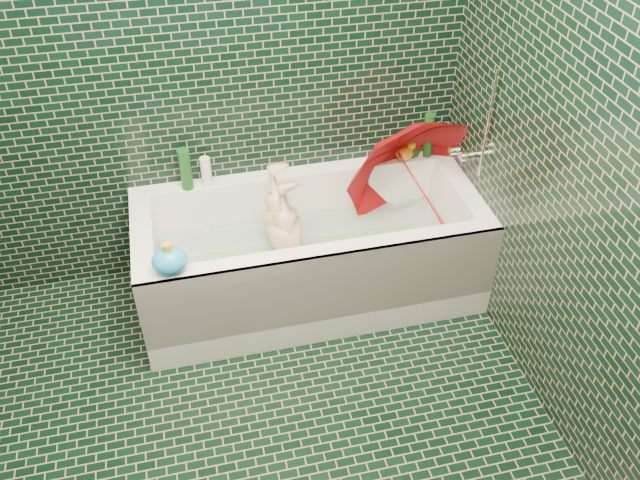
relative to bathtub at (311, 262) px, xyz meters
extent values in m
plane|color=black|center=(-0.45, -1.01, -0.21)|extent=(2.80, 2.80, 0.00)
plane|color=black|center=(-0.45, 0.39, 1.04)|extent=(2.80, 0.00, 2.80)
plane|color=black|center=(0.85, -1.01, 1.04)|extent=(0.00, 2.80, 2.80)
cube|color=white|center=(0.00, 0.02, -0.14)|extent=(1.70, 0.75, 0.15)
cube|color=white|center=(0.00, 0.34, 0.14)|extent=(1.70, 0.10, 0.40)
cube|color=white|center=(0.00, -0.31, 0.14)|extent=(1.70, 0.10, 0.40)
cube|color=white|center=(0.80, 0.02, 0.14)|extent=(0.10, 0.55, 0.40)
cube|color=white|center=(-0.80, 0.02, 0.14)|extent=(0.10, 0.55, 0.40)
cube|color=white|center=(0.00, -0.35, 0.06)|extent=(1.70, 0.02, 0.55)
cube|color=#3FD129|center=(0.00, 0.02, -0.06)|extent=(1.35, 0.47, 0.01)
cube|color=silver|center=(0.00, 0.02, 0.09)|extent=(1.48, 0.53, 0.00)
cylinder|color=silver|center=(0.83, 0.02, 0.52)|extent=(0.14, 0.05, 0.05)
cylinder|color=silver|center=(0.75, 0.08, 0.52)|extent=(0.05, 0.04, 0.04)
cylinder|color=silver|center=(0.82, -0.08, 0.74)|extent=(0.01, 0.01, 0.55)
imported|color=tan|center=(-0.11, 0.01, 0.10)|extent=(0.93, 0.36, 0.27)
imported|color=red|center=(0.59, 0.07, 0.33)|extent=(0.96, 0.89, 0.99)
imported|color=white|center=(0.71, 0.33, 0.34)|extent=(0.12, 0.12, 0.23)
imported|color=#441E71|center=(0.80, 0.34, 0.34)|extent=(0.10, 0.10, 0.19)
imported|color=#134416|center=(0.67, 0.33, 0.34)|extent=(0.18, 0.18, 0.18)
cylinder|color=#134416|center=(0.72, 0.34, 0.46)|extent=(0.06, 0.06, 0.24)
cylinder|color=silver|center=(0.78, 0.35, 0.43)|extent=(0.06, 0.06, 0.18)
cylinder|color=#134416|center=(-0.56, 0.32, 0.45)|extent=(0.08, 0.08, 0.22)
cylinder|color=white|center=(-0.46, 0.32, 0.42)|extent=(0.06, 0.06, 0.16)
ellipsoid|color=orange|center=(0.59, 0.32, 0.38)|extent=(0.10, 0.09, 0.07)
sphere|color=orange|center=(0.62, 0.32, 0.42)|extent=(0.05, 0.05, 0.05)
cone|color=orange|center=(0.65, 0.33, 0.42)|extent=(0.02, 0.02, 0.02)
ellipsoid|color=#1B9CFA|center=(-0.68, -0.30, 0.40)|extent=(0.18, 0.15, 0.12)
cylinder|color=orange|center=(-0.68, -0.30, 0.48)|extent=(0.04, 0.04, 0.04)
camera|label=1|loc=(-0.56, -2.55, 2.30)|focal=38.00mm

